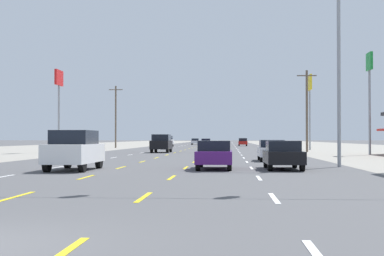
{
  "coord_description": "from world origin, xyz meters",
  "views": [
    {
      "loc": [
        4.04,
        -8.12,
        1.61
      ],
      "look_at": [
        -0.03,
        54.6,
        2.7
      ],
      "focal_mm": 52.78,
      "sensor_mm": 36.0,
      "label": 1
    }
  ],
  "objects_px": {
    "sedan_far_right_midfar": "(272,150)",
    "sedan_far_right_near": "(283,155)",
    "sedan_inner_left_distant_b": "(195,141)",
    "hatchback_far_right_distant_a": "(243,142)",
    "streetlight_right_row_0": "(334,58)",
    "suv_inner_left_nearest": "(74,150)",
    "sedan_center_turn_farthest": "(206,142)",
    "sedan_inner_right_mid": "(214,154)",
    "suv_far_left_farther": "(167,141)",
    "suv_inner_left_far": "(161,143)",
    "pole_sign_right_row_1": "(369,80)",
    "pole_sign_right_row_2": "(310,91)",
    "pole_sign_left_row_1": "(59,89)"
  },
  "relations": [
    {
      "from": "streetlight_right_row_0",
      "to": "hatchback_far_right_distant_a",
      "type": "bearing_deg",
      "value": 92.17
    },
    {
      "from": "sedan_far_right_midfar",
      "to": "hatchback_far_right_distant_a",
      "type": "xyz_separation_m",
      "value": [
        -0.19,
        71.92,
        0.03
      ]
    },
    {
      "from": "sedan_center_turn_farthest",
      "to": "pole_sign_right_row_2",
      "type": "height_order",
      "value": "pole_sign_right_row_2"
    },
    {
      "from": "pole_sign_left_row_1",
      "to": "sedan_far_right_midfar",
      "type": "bearing_deg",
      "value": -43.61
    },
    {
      "from": "pole_sign_right_row_1",
      "to": "sedan_inner_left_distant_b",
      "type": "bearing_deg",
      "value": 105.11
    },
    {
      "from": "sedan_inner_left_distant_b",
      "to": "pole_sign_right_row_1",
      "type": "relative_size",
      "value": 0.47
    },
    {
      "from": "pole_sign_right_row_1",
      "to": "pole_sign_right_row_2",
      "type": "distance_m",
      "value": 22.09
    },
    {
      "from": "sedan_center_turn_farthest",
      "to": "suv_far_left_farther",
      "type": "bearing_deg",
      "value": -150.04
    },
    {
      "from": "suv_inner_left_nearest",
      "to": "sedan_center_turn_farthest",
      "type": "bearing_deg",
      "value": 87.55
    },
    {
      "from": "hatchback_far_right_distant_a",
      "to": "pole_sign_left_row_1",
      "type": "height_order",
      "value": "pole_sign_left_row_1"
    },
    {
      "from": "sedan_inner_left_distant_b",
      "to": "sedan_inner_right_mid",
      "type": "bearing_deg",
      "value": -86.07
    },
    {
      "from": "sedan_inner_left_distant_b",
      "to": "streetlight_right_row_0",
      "type": "bearing_deg",
      "value": -82.26
    },
    {
      "from": "sedan_inner_right_mid",
      "to": "sedan_center_turn_farthest",
      "type": "relative_size",
      "value": 1.0
    },
    {
      "from": "sedan_inner_left_distant_b",
      "to": "streetlight_right_row_0",
      "type": "xyz_separation_m",
      "value": [
        13.59,
        -99.96,
        5.28
      ]
    },
    {
      "from": "sedan_center_turn_farthest",
      "to": "streetlight_right_row_0",
      "type": "height_order",
      "value": "streetlight_right_row_0"
    },
    {
      "from": "sedan_far_right_near",
      "to": "hatchback_far_right_distant_a",
      "type": "height_order",
      "value": "hatchback_far_right_distant_a"
    },
    {
      "from": "sedan_far_right_near",
      "to": "streetlight_right_row_0",
      "type": "distance_m",
      "value": 6.65
    },
    {
      "from": "pole_sign_left_row_1",
      "to": "streetlight_right_row_0",
      "type": "height_order",
      "value": "streetlight_right_row_0"
    },
    {
      "from": "hatchback_far_right_distant_a",
      "to": "streetlight_right_row_0",
      "type": "bearing_deg",
      "value": -87.83
    },
    {
      "from": "suv_far_left_farther",
      "to": "pole_sign_right_row_1",
      "type": "relative_size",
      "value": 0.51
    },
    {
      "from": "suv_inner_left_far",
      "to": "pole_sign_left_row_1",
      "type": "distance_m",
      "value": 12.56
    },
    {
      "from": "hatchback_far_right_distant_a",
      "to": "pole_sign_right_row_2",
      "type": "xyz_separation_m",
      "value": [
        7.99,
        -35.64,
        7.04
      ]
    },
    {
      "from": "sedan_far_right_near",
      "to": "suv_far_left_farther",
      "type": "relative_size",
      "value": 0.92
    },
    {
      "from": "sedan_center_turn_farthest",
      "to": "pole_sign_right_row_1",
      "type": "distance_m",
      "value": 55.97
    },
    {
      "from": "hatchback_far_right_distant_a",
      "to": "pole_sign_right_row_2",
      "type": "bearing_deg",
      "value": -77.36
    },
    {
      "from": "suv_inner_left_nearest",
      "to": "streetlight_right_row_0",
      "type": "xyz_separation_m",
      "value": [
        13.47,
        4.04,
        5.01
      ]
    },
    {
      "from": "sedan_inner_right_mid",
      "to": "pole_sign_left_row_1",
      "type": "xyz_separation_m",
      "value": [
        -17.59,
        30.77,
        6.17
      ]
    },
    {
      "from": "sedan_inner_left_distant_b",
      "to": "pole_sign_right_row_1",
      "type": "xyz_separation_m",
      "value": [
        21.0,
        -77.75,
        6.33
      ]
    },
    {
      "from": "suv_inner_left_far",
      "to": "hatchback_far_right_distant_a",
      "type": "bearing_deg",
      "value": 78.56
    },
    {
      "from": "suv_inner_left_nearest",
      "to": "sedan_far_right_midfar",
      "type": "bearing_deg",
      "value": 48.26
    },
    {
      "from": "sedan_inner_right_mid",
      "to": "sedan_far_right_near",
      "type": "bearing_deg",
      "value": -0.82
    },
    {
      "from": "sedan_far_right_midfar",
      "to": "suv_inner_left_far",
      "type": "bearing_deg",
      "value": 115.33
    },
    {
      "from": "sedan_far_right_near",
      "to": "hatchback_far_right_distant_a",
      "type": "distance_m",
      "value": 82.44
    },
    {
      "from": "suv_inner_left_nearest",
      "to": "hatchback_far_right_distant_a",
      "type": "bearing_deg",
      "value": 82.9
    },
    {
      "from": "suv_inner_left_nearest",
      "to": "pole_sign_right_row_2",
      "type": "height_order",
      "value": "pole_sign_right_row_2"
    },
    {
      "from": "sedan_inner_right_mid",
      "to": "sedan_far_right_midfar",
      "type": "height_order",
      "value": "same"
    },
    {
      "from": "sedan_far_right_near",
      "to": "sedan_far_right_midfar",
      "type": "distance_m",
      "value": 10.53
    },
    {
      "from": "sedan_inner_left_distant_b",
      "to": "hatchback_far_right_distant_a",
      "type": "bearing_deg",
      "value": -62.33
    },
    {
      "from": "pole_sign_right_row_1",
      "to": "suv_far_left_farther",
      "type": "bearing_deg",
      "value": 116.61
    },
    {
      "from": "sedan_far_right_midfar",
      "to": "suv_far_left_farther",
      "type": "relative_size",
      "value": 0.92
    },
    {
      "from": "suv_far_left_farther",
      "to": "sedan_inner_left_distant_b",
      "type": "relative_size",
      "value": 1.09
    },
    {
      "from": "suv_inner_left_nearest",
      "to": "sedan_inner_right_mid",
      "type": "relative_size",
      "value": 1.09
    },
    {
      "from": "sedan_inner_right_mid",
      "to": "streetlight_right_row_0",
      "type": "relative_size",
      "value": 0.42
    },
    {
      "from": "sedan_far_right_midfar",
      "to": "sedan_far_right_near",
      "type": "bearing_deg",
      "value": -91.19
    },
    {
      "from": "sedan_inner_right_mid",
      "to": "pole_sign_right_row_1",
      "type": "distance_m",
      "value": 29.16
    },
    {
      "from": "sedan_far_right_midfar",
      "to": "streetlight_right_row_0",
      "type": "height_order",
      "value": "streetlight_right_row_0"
    },
    {
      "from": "pole_sign_left_row_1",
      "to": "sedan_inner_right_mid",
      "type": "bearing_deg",
      "value": -60.25
    },
    {
      "from": "suv_far_left_farther",
      "to": "streetlight_right_row_0",
      "type": "xyz_separation_m",
      "value": [
        17.03,
        -70.99,
        5.01
      ]
    },
    {
      "from": "sedan_far_right_near",
      "to": "sedan_inner_left_distant_b",
      "type": "relative_size",
      "value": 1.0
    },
    {
      "from": "sedan_inner_right_mid",
      "to": "sedan_inner_left_distant_b",
      "type": "distance_m",
      "value": 102.8
    }
  ]
}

